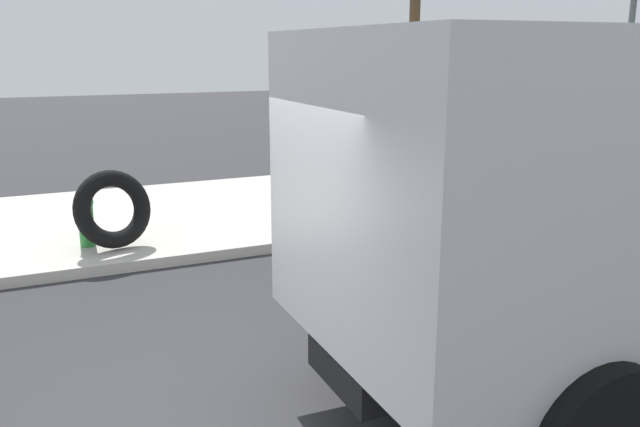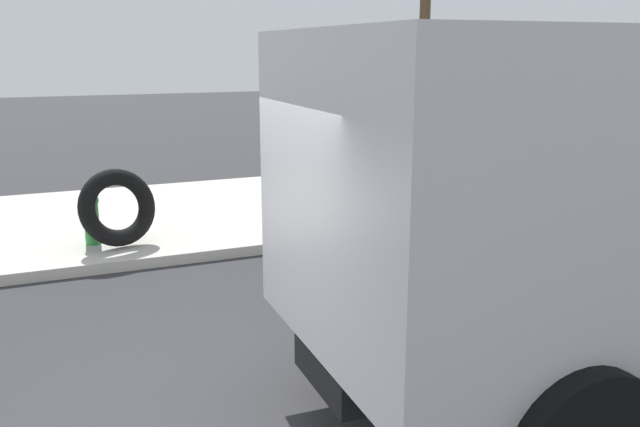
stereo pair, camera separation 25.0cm
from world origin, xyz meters
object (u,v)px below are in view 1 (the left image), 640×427
fire_hydrant (86,218)px  loose_tire (113,209)px  stop_sign (302,123)px  bare_tree (414,37)px  street_light_pole (628,54)px

fire_hydrant → loose_tire: size_ratio=0.69×
loose_tire → fire_hydrant: bearing=143.1°
loose_tire → stop_sign: (2.72, -0.34, 1.10)m
fire_hydrant → loose_tire: loose_tire is taller
loose_tire → stop_sign: bearing=-7.1°
bare_tree → street_light_pole: bare_tree is taller
fire_hydrant → bare_tree: bare_tree is taller
street_light_pole → stop_sign: bearing=-176.7°
street_light_pole → bare_tree: bearing=142.5°
loose_tire → bare_tree: (6.44, 2.55, 2.39)m
fire_hydrant → bare_tree: 7.60m
bare_tree → fire_hydrant: bearing=-161.3°
fire_hydrant → stop_sign: (3.06, -0.59, 1.26)m
stop_sign → fire_hydrant: bearing=169.0°
fire_hydrant → street_light_pole: 10.26m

